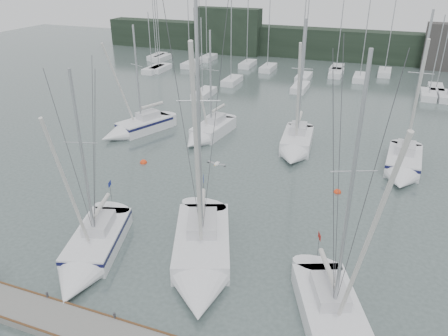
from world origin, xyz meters
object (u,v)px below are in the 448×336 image
object	(u,v)px
sailboat_near_center	(201,264)
sailboat_mid_d	(403,167)
buoy_b	(337,192)
sailboat_mid_c	(295,147)
sailboat_mid_a	(134,128)
buoy_c	(144,163)
sailboat_mid_b	(206,134)
sailboat_near_left	(89,255)

from	to	relation	value
sailboat_near_center	sailboat_mid_d	world-z (taller)	sailboat_near_center
sailboat_mid_d	buoy_b	xyz separation A→B (m)	(-4.49, -5.06, -0.63)
sailboat_mid_c	sailboat_mid_d	xyz separation A→B (m)	(9.11, -1.12, 0.01)
sailboat_mid_a	buoy_c	xyz separation A→B (m)	(4.39, -5.71, -0.60)
buoy_c	sailboat_mid_b	bearing A→B (deg)	67.59
sailboat_near_left	sailboat_mid_a	size ratio (longest dim) A/B	1.06
sailboat_mid_a	sailboat_mid_d	world-z (taller)	sailboat_mid_d
sailboat_mid_b	buoy_c	distance (m)	7.64
buoy_b	buoy_c	world-z (taller)	buoy_c
buoy_c	sailboat_mid_c	bearing A→B (deg)	29.95
sailboat_mid_a	sailboat_mid_b	world-z (taller)	sailboat_mid_a
sailboat_near_left	sailboat_mid_c	size ratio (longest dim) A/B	0.97
sailboat_mid_c	buoy_b	world-z (taller)	sailboat_mid_c
sailboat_near_left	buoy_b	xyz separation A→B (m)	(12.27, 13.71, -0.54)
sailboat_mid_b	buoy_b	distance (m)	14.96
sailboat_mid_a	buoy_b	xyz separation A→B (m)	(20.78, -5.12, -0.60)
sailboat_near_left	buoy_c	distance (m)	13.76
sailboat_near_left	sailboat_mid_d	distance (m)	25.16
sailboat_mid_a	sailboat_mid_b	size ratio (longest dim) A/B	1.03
sailboat_near_center	sailboat_mid_a	bearing A→B (deg)	109.34
buoy_b	sailboat_mid_d	bearing A→B (deg)	48.43
sailboat_near_center	buoy_c	bearing A→B (deg)	110.80
sailboat_mid_a	sailboat_near_left	bearing A→B (deg)	-42.62
sailboat_near_left	buoy_c	bearing A→B (deg)	90.77
buoy_c	sailboat_near_center	bearing A→B (deg)	-47.83
sailboat_mid_d	buoy_b	size ratio (longest dim) A/B	24.31
sailboat_near_center	sailboat_mid_d	xyz separation A→B (m)	(10.42, 17.20, 0.06)
sailboat_mid_b	sailboat_mid_d	bearing A→B (deg)	2.26
sailboat_near_left	buoy_b	distance (m)	18.40
sailboat_mid_a	buoy_c	distance (m)	7.23
sailboat_mid_b	sailboat_mid_c	size ratio (longest dim) A/B	0.89
sailboat_mid_d	sailboat_mid_a	bearing A→B (deg)	-177.61
sailboat_mid_d	sailboat_near_left	bearing A→B (deg)	-129.23
sailboat_mid_b	sailboat_near_left	bearing A→B (deg)	-79.87
sailboat_mid_a	buoy_c	world-z (taller)	sailboat_mid_a
sailboat_mid_b	buoy_b	xyz separation A→B (m)	(13.48, -6.45, -0.56)
sailboat_near_left	buoy_c	xyz separation A→B (m)	(-4.12, 13.12, -0.54)
buoy_b	buoy_c	distance (m)	16.40
sailboat_near_left	sailboat_mid_c	distance (m)	21.31
sailboat_mid_b	sailboat_mid_c	xyz separation A→B (m)	(8.86, -0.26, 0.06)
sailboat_near_center	sailboat_mid_d	distance (m)	20.11
sailboat_near_left	sailboat_near_center	world-z (taller)	sailboat_near_center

